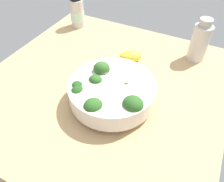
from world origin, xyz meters
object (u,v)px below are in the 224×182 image
(bottle_tall, at_px, (200,41))
(bottle_short, at_px, (77,12))
(lemon_wedge, at_px, (130,56))
(bowl_of_broccoli, at_px, (111,91))

(bottle_tall, xyz_separation_m, bottle_short, (-0.47, 0.01, -0.01))
(lemon_wedge, height_order, bottle_tall, bottle_tall)
(bottle_tall, distance_m, bottle_short, 0.47)
(bottle_tall, bearing_deg, bottle_short, 178.40)
(lemon_wedge, bearing_deg, bowl_of_broccoli, -81.83)
(lemon_wedge, distance_m, bottle_tall, 0.22)
(lemon_wedge, relative_size, bottle_tall, 0.51)
(lemon_wedge, distance_m, bottle_short, 0.31)
(bottle_short, bearing_deg, lemon_wedge, -23.90)
(lemon_wedge, xyz_separation_m, bottle_short, (-0.28, 0.12, 0.04))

